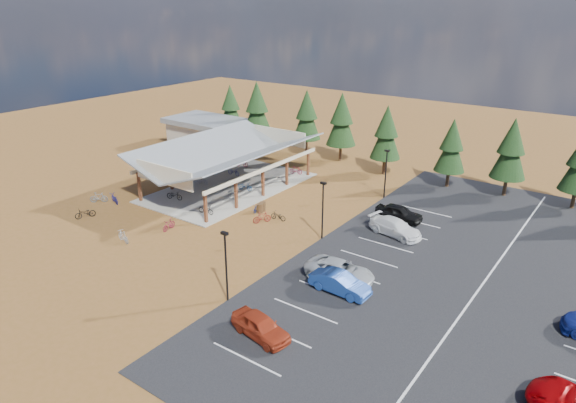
{
  "coord_description": "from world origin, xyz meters",
  "views": [
    {
      "loc": [
        25.95,
        -31.99,
        19.12
      ],
      "look_at": [
        1.15,
        2.36,
        2.43
      ],
      "focal_mm": 32.0,
      "sensor_mm": 36.0,
      "label": 1
    }
  ],
  "objects_px": {
    "bike_0": "(174,195)",
    "bike_14": "(258,207)",
    "bike_pavilion": "(229,154)",
    "bike_3": "(242,163)",
    "bike_4": "(206,209)",
    "bike_13": "(123,236)",
    "lamp_post_2": "(386,171)",
    "bike_9": "(99,197)",
    "bike_15": "(262,217)",
    "bike_8": "(85,213)",
    "car_1": "(340,283)",
    "bike_10": "(114,198)",
    "bike_6": "(245,186)",
    "car_2": "(340,271)",
    "bike_1": "(202,180)",
    "lamp_post_0": "(226,262)",
    "lamp_post_1": "(323,207)",
    "car_0": "(261,326)",
    "trash_bin_0": "(260,208)",
    "bike_2": "(234,172)",
    "bike_5": "(232,193)",
    "bike_7": "(296,170)",
    "bike_11": "(169,225)",
    "trash_bin_1": "(263,206)",
    "outbuilding": "(207,132)",
    "car_4": "(399,213)",
    "car_3": "(395,227)",
    "bike_16": "(278,216)"
  },
  "relations": [
    {
      "from": "bike_14",
      "to": "car_0",
      "type": "height_order",
      "value": "car_0"
    },
    {
      "from": "bike_13",
      "to": "bike_pavilion",
      "type": "bearing_deg",
      "value": -162.6
    },
    {
      "from": "bike_6",
      "to": "bike_9",
      "type": "bearing_deg",
      "value": 134.34
    },
    {
      "from": "outbuilding",
      "to": "bike_15",
      "type": "relative_size",
      "value": 6.23
    },
    {
      "from": "bike_0",
      "to": "car_4",
      "type": "xyz_separation_m",
      "value": [
        20.75,
        8.57,
        0.21
      ]
    },
    {
      "from": "bike_15",
      "to": "car_2",
      "type": "xyz_separation_m",
      "value": [
        11.07,
        -4.79,
        0.22
      ]
    },
    {
      "from": "car_3",
      "to": "trash_bin_0",
      "type": "bearing_deg",
      "value": 114.62
    },
    {
      "from": "lamp_post_2",
      "to": "car_1",
      "type": "height_order",
      "value": "lamp_post_2"
    },
    {
      "from": "bike_11",
      "to": "car_0",
      "type": "xyz_separation_m",
      "value": [
        16.37,
        -7.39,
        0.26
      ]
    },
    {
      "from": "bike_10",
      "to": "bike_8",
      "type": "bearing_deg",
      "value": 33.72
    },
    {
      "from": "bike_9",
      "to": "bike_15",
      "type": "distance_m",
      "value": 17.51
    },
    {
      "from": "bike_6",
      "to": "bike_7",
      "type": "relative_size",
      "value": 1.14
    },
    {
      "from": "bike_10",
      "to": "car_1",
      "type": "height_order",
      "value": "car_1"
    },
    {
      "from": "car_0",
      "to": "bike_2",
      "type": "bearing_deg",
      "value": 54.44
    },
    {
      "from": "bike_0",
      "to": "bike_16",
      "type": "distance_m",
      "value": 11.81
    },
    {
      "from": "outbuilding",
      "to": "car_3",
      "type": "relative_size",
      "value": 2.25
    },
    {
      "from": "trash_bin_0",
      "to": "bike_5",
      "type": "xyz_separation_m",
      "value": [
        -4.54,
        1.12,
        0.17
      ]
    },
    {
      "from": "trash_bin_0",
      "to": "bike_2",
      "type": "relative_size",
      "value": 0.54
    },
    {
      "from": "bike_3",
      "to": "bike_10",
      "type": "relative_size",
      "value": 0.9
    },
    {
      "from": "lamp_post_0",
      "to": "lamp_post_1",
      "type": "distance_m",
      "value": 12.0
    },
    {
      "from": "lamp_post_1",
      "to": "bike_1",
      "type": "bearing_deg",
      "value": 168.3
    },
    {
      "from": "bike_5",
      "to": "bike_6",
      "type": "xyz_separation_m",
      "value": [
        -0.5,
        2.61,
        -0.06
      ]
    },
    {
      "from": "bike_pavilion",
      "to": "bike_3",
      "type": "distance_m",
      "value": 7.92
    },
    {
      "from": "bike_10",
      "to": "car_3",
      "type": "distance_m",
      "value": 27.88
    },
    {
      "from": "outbuilding",
      "to": "lamp_post_2",
      "type": "xyz_separation_m",
      "value": [
        29.0,
        -4.0,
        0.95
      ]
    },
    {
      "from": "lamp_post_0",
      "to": "car_1",
      "type": "bearing_deg",
      "value": 43.25
    },
    {
      "from": "bike_pavilion",
      "to": "bike_10",
      "type": "xyz_separation_m",
      "value": [
        -6.42,
        -10.21,
        -3.34
      ]
    },
    {
      "from": "bike_2",
      "to": "bike_4",
      "type": "height_order",
      "value": "bike_4"
    },
    {
      "from": "bike_8",
      "to": "car_0",
      "type": "height_order",
      "value": "car_0"
    },
    {
      "from": "bike_1",
      "to": "bike_11",
      "type": "height_order",
      "value": "bike_1"
    },
    {
      "from": "bike_2",
      "to": "bike_9",
      "type": "distance_m",
      "value": 15.29
    },
    {
      "from": "bike_3",
      "to": "bike_11",
      "type": "height_order",
      "value": "bike_3"
    },
    {
      "from": "trash_bin_0",
      "to": "trash_bin_1",
      "type": "distance_m",
      "value": 0.52
    },
    {
      "from": "lamp_post_0",
      "to": "bike_11",
      "type": "relative_size",
      "value": 3.16
    },
    {
      "from": "bike_11",
      "to": "bike_pavilion",
      "type": "bearing_deg",
      "value": 94.91
    },
    {
      "from": "bike_11",
      "to": "bike_13",
      "type": "bearing_deg",
      "value": -117.15
    },
    {
      "from": "bike_0",
      "to": "bike_1",
      "type": "height_order",
      "value": "bike_1"
    },
    {
      "from": "bike_3",
      "to": "bike_2",
      "type": "bearing_deg",
      "value": -173.42
    },
    {
      "from": "bike_0",
      "to": "bike_10",
      "type": "height_order",
      "value": "bike_0"
    },
    {
      "from": "lamp_post_2",
      "to": "bike_3",
      "type": "height_order",
      "value": "lamp_post_2"
    },
    {
      "from": "car_4",
      "to": "car_1",
      "type": "bearing_deg",
      "value": -174.51
    },
    {
      "from": "bike_0",
      "to": "bike_14",
      "type": "distance_m",
      "value": 9.12
    },
    {
      "from": "bike_9",
      "to": "car_2",
      "type": "height_order",
      "value": "car_2"
    },
    {
      "from": "bike_5",
      "to": "bike_14",
      "type": "bearing_deg",
      "value": -84.97
    },
    {
      "from": "bike_pavilion",
      "to": "bike_8",
      "type": "xyz_separation_m",
      "value": [
        -5.42,
        -14.2,
        -3.33
      ]
    },
    {
      "from": "trash_bin_0",
      "to": "bike_13",
      "type": "relative_size",
      "value": 0.51
    },
    {
      "from": "bike_4",
      "to": "bike_13",
      "type": "relative_size",
      "value": 0.96
    },
    {
      "from": "bike_pavilion",
      "to": "bike_14",
      "type": "distance_m",
      "value": 8.27
    },
    {
      "from": "lamp_post_1",
      "to": "bike_10",
      "type": "bearing_deg",
      "value": -166.33
    },
    {
      "from": "lamp_post_1",
      "to": "trash_bin_0",
      "type": "bearing_deg",
      "value": 169.85
    }
  ]
}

